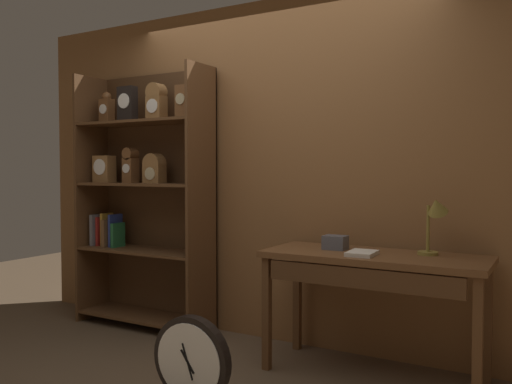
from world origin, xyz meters
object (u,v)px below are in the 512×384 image
object	(u,v)px
workbench	(373,270)
open_repair_manual	(362,253)
bookshelf	(144,193)
toolbox_small	(335,242)
desk_lamp	(435,216)
round_clock_large	(191,362)

from	to	relation	value
workbench	open_repair_manual	bearing A→B (deg)	-120.44
bookshelf	toolbox_small	distance (m)	1.77
workbench	open_repair_manual	size ratio (longest dim) A/B	6.28
bookshelf	workbench	bearing A→B (deg)	-4.94
desk_lamp	round_clock_large	xyz separation A→B (m)	(-1.06, -1.04, -0.76)
round_clock_large	desk_lamp	bearing A→B (deg)	44.53
desk_lamp	round_clock_large	bearing A→B (deg)	-135.47
toolbox_small	open_repair_manual	bearing A→B (deg)	-32.48
desk_lamp	toolbox_small	size ratio (longest dim) A/B	2.57
bookshelf	toolbox_small	world-z (taller)	bookshelf
desk_lamp	toolbox_small	distance (m)	0.66
workbench	desk_lamp	bearing A→B (deg)	17.15
workbench	toolbox_small	world-z (taller)	toolbox_small
bookshelf	round_clock_large	bearing A→B (deg)	-40.14
desk_lamp	toolbox_small	bearing A→B (deg)	-176.86
open_repair_manual	round_clock_large	xyz separation A→B (m)	(-0.67, -0.86, -0.53)
desk_lamp	open_repair_manual	xyz separation A→B (m)	(-0.39, -0.18, -0.23)
toolbox_small	bookshelf	bearing A→B (deg)	176.66
bookshelf	workbench	distance (m)	2.07
bookshelf	open_repair_manual	world-z (taller)	bookshelf
desk_lamp	round_clock_large	distance (m)	1.67
desk_lamp	workbench	bearing A→B (deg)	-162.85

